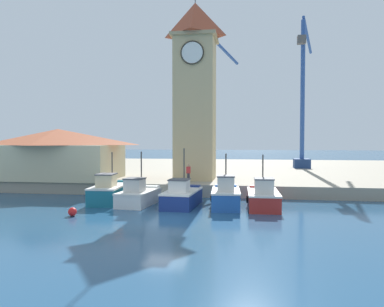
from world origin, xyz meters
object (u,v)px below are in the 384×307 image
object	(u,v)px
fishing_boat_center	(263,197)
port_crane_near	(194,116)
fishing_boat_far_left	(110,192)
fishing_boat_left_inner	(182,196)
dock_worker_near_tower	(188,173)
port_crane_far	(303,110)
mooring_buoy	(72,212)
fishing_boat_left_outer	(138,195)
fishing_boat_mid_left	(226,196)
clock_tower	(195,87)
warehouse_left	(58,153)

from	to	relation	value
fishing_boat_center	port_crane_near	bearing A→B (deg)	113.64
fishing_boat_far_left	fishing_boat_left_inner	xyz separation A→B (m)	(5.68, -0.90, -0.08)
dock_worker_near_tower	fishing_boat_center	bearing A→B (deg)	-39.99
port_crane_far	mooring_buoy	distance (m)	34.55
port_crane_near	mooring_buoy	xyz separation A→B (m)	(-4.52, -21.03, -7.17)
fishing_boat_left_inner	fishing_boat_left_outer	bearing A→B (deg)	178.49
fishing_boat_mid_left	port_crane_near	distance (m)	18.57
clock_tower	port_crane_near	world-z (taller)	clock_tower
fishing_boat_mid_left	port_crane_near	world-z (taller)	port_crane_near
fishing_boat_center	mooring_buoy	world-z (taller)	fishing_boat_center
fishing_boat_left_outer	warehouse_left	world-z (taller)	warehouse_left
fishing_boat_far_left	mooring_buoy	bearing A→B (deg)	-94.40
fishing_boat_far_left	clock_tower	size ratio (longest dim) A/B	0.28
fishing_boat_mid_left	warehouse_left	distance (m)	18.00
fishing_boat_left_outer	dock_worker_near_tower	world-z (taller)	fishing_boat_left_outer
fishing_boat_left_inner	fishing_boat_mid_left	bearing A→B (deg)	-0.35
clock_tower	port_crane_far	size ratio (longest dim) A/B	0.91
fishing_boat_left_outer	clock_tower	size ratio (longest dim) A/B	0.25
fishing_boat_left_outer	fishing_boat_left_inner	bearing A→B (deg)	-1.51
fishing_boat_left_outer	warehouse_left	xyz separation A→B (m)	(-9.96, 7.15, 2.73)
fishing_boat_mid_left	mooring_buoy	xyz separation A→B (m)	(-9.18, -4.32, -0.52)
clock_tower	port_crane_near	size ratio (longest dim) A/B	1.01
fishing_boat_left_inner	port_crane_near	size ratio (longest dim) A/B	0.27
fishing_boat_mid_left	port_crane_far	world-z (taller)	port_crane_far
fishing_boat_left_outer	port_crane_near	size ratio (longest dim) A/B	0.25
port_crane_near	dock_worker_near_tower	world-z (taller)	port_crane_near
port_crane_near	mooring_buoy	size ratio (longest dim) A/B	33.36
fishing_boat_left_outer	clock_tower	bearing A→B (deg)	70.73
mooring_buoy	port_crane_far	bearing A→B (deg)	58.23
fishing_boat_far_left	fishing_boat_mid_left	bearing A→B (deg)	-6.00
port_crane_far	fishing_boat_mid_left	bearing A→B (deg)	-109.32
fishing_boat_center	port_crane_far	distance (m)	25.90
fishing_boat_left_outer	port_crane_near	bearing A→B (deg)	84.36
port_crane_near	mooring_buoy	world-z (taller)	port_crane_near
fishing_boat_center	fishing_boat_far_left	bearing A→B (deg)	176.43
mooring_buoy	fishing_boat_left_outer	bearing A→B (deg)	56.95
fishing_boat_left_outer	fishing_boat_left_inner	distance (m)	3.21
fishing_boat_far_left	dock_worker_near_tower	distance (m)	6.94
fishing_boat_left_outer	mooring_buoy	bearing A→B (deg)	-123.05
fishing_boat_left_outer	port_crane_far	distance (m)	29.34
fishing_boat_left_outer	port_crane_near	xyz separation A→B (m)	(1.64, 16.60, 6.75)
fishing_boat_left_inner	warehouse_left	world-z (taller)	warehouse_left
fishing_boat_center	clock_tower	world-z (taller)	clock_tower
clock_tower	mooring_buoy	world-z (taller)	clock_tower
fishing_boat_left_inner	warehouse_left	size ratio (longest dim) A/B	0.42
fishing_boat_far_left	port_crane_near	xyz separation A→B (m)	(4.11, 15.78, 6.64)
fishing_boat_mid_left	fishing_boat_left_inner	bearing A→B (deg)	179.65
fishing_boat_far_left	fishing_boat_center	xyz separation A→B (m)	(11.33, -0.71, -0.06)
port_crane_far	dock_worker_near_tower	world-z (taller)	port_crane_far
fishing_boat_far_left	warehouse_left	size ratio (longest dim) A/B	0.44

